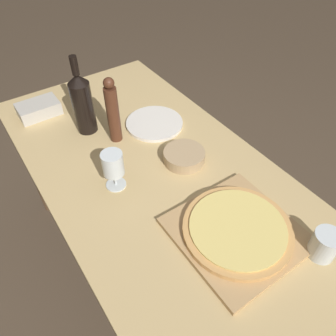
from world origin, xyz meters
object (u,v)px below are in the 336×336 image
at_px(wine_glass, 113,165).
at_px(small_bowl, 184,156).
at_px(wine_bottle, 82,103).
at_px(pepper_mill, 113,112).
at_px(pizza, 237,229).

relative_size(wine_glass, small_bowl, 0.94).
xyz_separation_m(wine_bottle, pepper_mill, (0.07, -0.12, 0.00)).
relative_size(wine_bottle, wine_glass, 2.22).
bearing_deg(pepper_mill, pizza, -82.11).
relative_size(wine_bottle, pepper_mill, 1.19).
xyz_separation_m(pizza, wine_bottle, (-0.16, 0.75, 0.10)).
bearing_deg(wine_glass, pizza, -62.08).
height_order(wine_glass, small_bowl, wine_glass).
bearing_deg(pizza, wine_bottle, 101.89).
bearing_deg(pizza, small_bowl, 79.86).
height_order(pepper_mill, wine_glass, pepper_mill).
bearing_deg(pizza, pepper_mill, 97.89).
bearing_deg(small_bowl, pizza, -100.14).
distance_m(wine_bottle, small_bowl, 0.46).
distance_m(pizza, wine_glass, 0.45).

